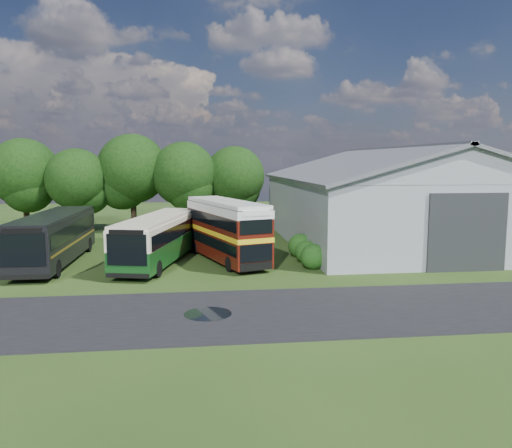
{
  "coord_description": "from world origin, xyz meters",
  "views": [
    {
      "loc": [
        -2.03,
        -25.24,
        6.99
      ],
      "look_at": [
        2.09,
        8.0,
        2.73
      ],
      "focal_mm": 35.0,
      "sensor_mm": 36.0,
      "label": 1
    }
  ],
  "objects": [
    {
      "name": "tree_right_a",
      "position": [
        -3.0,
        23.8,
        5.69
      ],
      "size": [
        6.26,
        6.26,
        8.83
      ],
      "color": "black",
      "rests_on": "ground"
    },
    {
      "name": "bus_maroon_double",
      "position": [
        0.14,
        9.2,
        2.12
      ],
      "size": [
        5.49,
        10.18,
        4.25
      ],
      "rotation": [
        0.0,
        0.0,
        0.32
      ],
      "color": "black",
      "rests_on": "ground"
    },
    {
      "name": "asphalt_road",
      "position": [
        3.0,
        -3.0,
        0.0
      ],
      "size": [
        60.0,
        8.0,
        0.02
      ],
      "primitive_type": "cube",
      "color": "black",
      "rests_on": "ground"
    },
    {
      "name": "tree_left_a",
      "position": [
        -18.0,
        24.5,
        5.87
      ],
      "size": [
        6.46,
        6.46,
        9.12
      ],
      "color": "black",
      "rests_on": "ground"
    },
    {
      "name": "puddle",
      "position": [
        -1.5,
        -3.0,
        0.0
      ],
      "size": [
        2.2,
        2.2,
        0.01
      ],
      "primitive_type": "cylinder",
      "color": "black",
      "rests_on": "ground"
    },
    {
      "name": "ground",
      "position": [
        0.0,
        0.0,
        0.0
      ],
      "size": [
        120.0,
        120.0,
        0.0
      ],
      "primitive_type": "plane",
      "color": "#203511",
      "rests_on": "ground"
    },
    {
      "name": "tree_mid",
      "position": [
        -8.0,
        24.8,
        6.18
      ],
      "size": [
        6.8,
        6.8,
        9.6
      ],
      "color": "black",
      "rests_on": "ground"
    },
    {
      "name": "bus_dark_single",
      "position": [
        -11.52,
        9.69,
        1.82
      ],
      "size": [
        3.0,
        12.4,
        3.41
      ],
      "rotation": [
        0.0,
        0.0,
        -0.01
      ],
      "color": "black",
      "rests_on": "ground"
    },
    {
      "name": "storage_shed",
      "position": [
        15.0,
        15.98,
        4.17
      ],
      "size": [
        18.8,
        24.8,
        8.15
      ],
      "color": "gray",
      "rests_on": "ground"
    },
    {
      "name": "shrub_back",
      "position": [
        5.6,
        10.0,
        0.0
      ],
      "size": [
        1.8,
        1.8,
        1.8
      ],
      "primitive_type": "sphere",
      "color": "#194714",
      "rests_on": "ground"
    },
    {
      "name": "shrub_front",
      "position": [
        5.6,
        6.0,
        0.0
      ],
      "size": [
        1.7,
        1.7,
        1.7
      ],
      "primitive_type": "sphere",
      "color": "#194714",
      "rests_on": "ground"
    },
    {
      "name": "tree_left_b",
      "position": [
        -13.0,
        23.5,
        5.25
      ],
      "size": [
        5.78,
        5.78,
        8.16
      ],
      "color": "black",
      "rests_on": "ground"
    },
    {
      "name": "tree_right_b",
      "position": [
        2.0,
        24.6,
        5.44
      ],
      "size": [
        5.98,
        5.98,
        8.45
      ],
      "color": "black",
      "rests_on": "ground"
    },
    {
      "name": "bus_green_single",
      "position": [
        -4.5,
        8.98,
        1.73
      ],
      "size": [
        5.45,
        12.11,
        3.25
      ],
      "rotation": [
        0.0,
        0.0,
        -0.24
      ],
      "color": "black",
      "rests_on": "ground"
    },
    {
      "name": "shrub_mid",
      "position": [
        5.6,
        8.0,
        0.0
      ],
      "size": [
        1.6,
        1.6,
        1.6
      ],
      "primitive_type": "sphere",
      "color": "#194714",
      "rests_on": "ground"
    }
  ]
}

